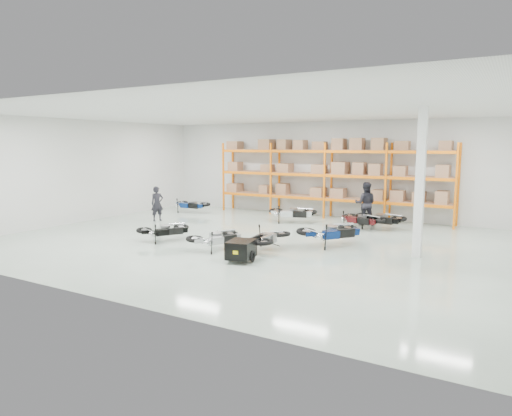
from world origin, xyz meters
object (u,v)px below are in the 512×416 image
Objects in this scene: moto_silver_left at (216,235)px; moto_black_far_left at (165,227)px; trailer at (241,250)px; moto_back_b at (292,210)px; person_left at (157,204)px; moto_blue_centre at (331,228)px; person_back at (365,204)px; moto_touring_right at (267,235)px; moto_back_d at (360,216)px; moto_back_a at (191,202)px; moto_back_c at (379,215)px.

moto_black_far_left is (-2.40, 0.25, -0.01)m from moto_silver_left.
moto_back_b is at bearing 92.30° from trailer.
person_left is at bearing -9.09° from moto_silver_left.
moto_blue_centre is 4.60m from person_back.
moto_touring_right is at bearing -140.44° from moto_black_far_left.
trailer is 0.89× the size of moto_back_d.
moto_back_d is 8.94m from person_left.
person_back is (2.96, 0.99, 0.36)m from moto_back_b.
moto_blue_centre is 1.22× the size of moto_black_far_left.
moto_black_far_left is 8.58m from person_back.
moto_black_far_left is at bearing 157.59° from moto_back_d.
moto_back_a is (-7.41, 7.12, 0.16)m from trailer.
moto_touring_right is 1.61m from trailer.
moto_blue_centre is at bearing -117.88° from moto_silver_left.
moto_touring_right is 0.95× the size of moto_back_c.
moto_silver_left is 0.97× the size of moto_back_d.
moto_blue_centre is 3.98m from moto_back_c.
moto_back_c is (3.71, 0.35, -0.01)m from moto_back_b.
person_left is (-3.26, 3.23, 0.28)m from moto_black_far_left.
moto_back_c is (2.06, 7.30, 0.19)m from trailer.
moto_back_c reaches higher than moto_touring_right.
trailer is at bearing 168.95° from moto_back_c.
moto_back_b is 1.08× the size of moto_back_d.
moto_silver_left is 1.65m from moto_touring_right.
moto_back_a is (-5.92, 6.24, 0.02)m from moto_silver_left.
moto_touring_right is 0.94× the size of moto_back_b.
moto_back_b is at bearing -92.29° from moto_back_a.
moto_back_c is (3.55, 6.42, 0.05)m from moto_silver_left.
person_left is 0.84× the size of person_back.
moto_back_a and moto_back_d have the same top height.
moto_back_c is at bearing -38.34° from moto_back_d.
moto_touring_right is at bearing -82.39° from person_left.
moto_back_d is at bearing 67.26° from trailer.
person_back reaches higher than moto_back_a.
moto_back_a reaches higher than moto_black_far_left.
moto_back_d is at bearing -51.78° from moto_blue_centre.
moto_black_far_left is at bearing 141.85° from moto_back_b.
moto_back_d is 0.93× the size of person_back.
moto_back_c is (2.06, 5.70, 0.03)m from moto_touring_right.
person_left is (-8.65, 1.00, 0.17)m from moto_blue_centre.
trailer is 7.05m from moto_back_d.
moto_back_d is 1.10× the size of person_left.
moto_back_a is at bearing 71.09° from moto_back_b.
moto_touring_right is 5.59m from moto_back_b.
moto_back_d is (3.08, -0.04, -0.04)m from moto_back_b.
moto_back_a reaches higher than moto_silver_left.
moto_back_c is at bearing -61.11° from moto_blue_centre.
person_back is (-0.76, 0.64, 0.37)m from moto_back_c.
moto_back_c is 1.06× the size of moto_back_d.
moto_back_a is at bearing -26.97° from moto_black_far_left.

